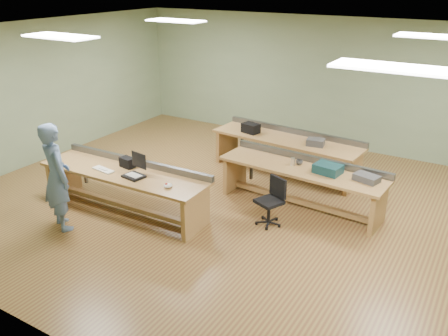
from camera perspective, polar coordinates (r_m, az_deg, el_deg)
The scene contains 22 objects.
floor at distance 8.50m, azimuth 2.53°, elevation -4.76°, with size 10.00×10.00×0.00m, color olive.
ceiling at distance 7.61m, azimuth 2.93°, elevation 15.75°, with size 10.00×10.00×0.00m, color silver.
wall_back at distance 11.50m, azimuth 12.44°, elevation 9.98°, with size 10.00×0.04×3.00m, color gray.
wall_front at distance 5.06m, azimuth -19.69°, elevation -7.16°, with size 10.00×0.04×3.00m, color gray.
wall_left at distance 11.12m, azimuth -20.82°, elevation 8.63°, with size 0.04×8.00×3.00m, color gray.
fluor_panels at distance 7.62m, azimuth 2.92°, elevation 15.53°, with size 6.20×3.50×0.03m.
workbench_front at distance 8.34m, azimuth -11.79°, elevation -1.53°, with size 3.16×0.91×0.86m.
workbench_mid at distance 8.44m, azimuth 9.38°, elevation -1.08°, with size 3.02×0.98×0.86m.
workbench_back at distance 9.87m, azimuth 7.56°, elevation 2.58°, with size 3.21×1.08×0.86m.
person at distance 7.96m, azimuth -19.47°, elevation -1.00°, with size 0.65×0.43×1.78m, color #677DA8.
laptop_base at distance 7.97m, azimuth -10.80°, elevation -0.98°, with size 0.33×0.27×0.04m, color black.
laptop_screen at distance 7.96m, azimuth -10.20°, elevation 0.93°, with size 0.33×0.02×0.26m, color black.
keyboard at distance 8.36m, azimuth -14.32°, elevation -0.22°, with size 0.44×0.15×0.03m, color silver.
trackball_mouse at distance 7.51m, azimuth -6.75°, elevation -2.11°, with size 0.13×0.15×0.06m, color white.
camera_bag at distance 8.39m, azimuth -11.56°, elevation 0.67°, with size 0.26×0.16×0.18m, color black.
task_chair at distance 7.88m, azimuth 5.64°, elevation -4.77°, with size 0.57×0.57×0.81m.
parts_bin_teal at distance 8.17m, azimuth 12.39°, elevation -0.09°, with size 0.44×0.33×0.15m, color #12353A.
parts_bin_grey at distance 8.02m, azimuth 16.78°, elevation -1.15°, with size 0.39×0.25×0.11m, color #3A3A3D.
mug at distance 8.44m, azimuth 9.05°, elevation 0.69°, with size 0.12×0.12×0.09m, color #3A3A3D.
drinks_can at distance 8.40m, azimuth 8.27°, elevation 0.78°, with size 0.07×0.07×0.13m, color silver.
storage_box_back at distance 10.03m, azimuth 3.24°, elevation 4.81°, with size 0.35×0.25×0.20m, color black.
tray_back at distance 9.43m, azimuth 10.96°, elevation 3.06°, with size 0.33×0.24×0.13m, color #3A3A3D.
Camera 1 is at (3.58, -6.66, 3.89)m, focal length 38.00 mm.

